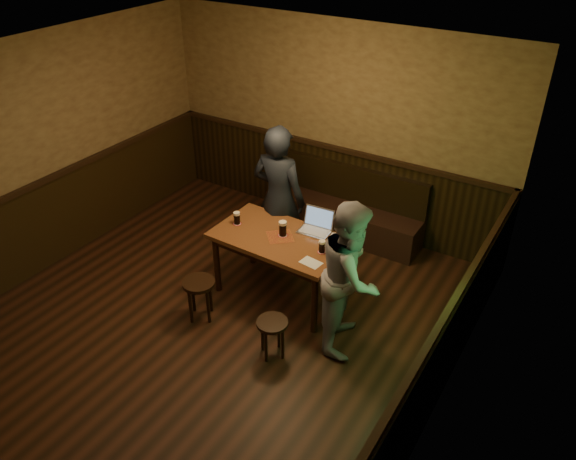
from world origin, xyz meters
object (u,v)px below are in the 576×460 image
Objects in this scene: person_grey at (351,276)px; stool_left at (199,289)px; laptop at (316,225)px; stool_right at (272,328)px; pint_mid at (283,228)px; pub_table at (280,245)px; bench at (344,213)px; person_suit at (279,199)px; pint_left at (237,218)px; pint_right at (322,246)px.

stool_left is at bearing 93.32° from person_grey.
person_grey is (0.74, -0.61, -0.04)m from laptop.
pint_mid is at bearing 116.26° from stool_right.
laptop reaches higher than pub_table.
bench is at bearing 91.49° from pub_table.
person_grey is (1.36, -0.80, -0.11)m from person_suit.
pint_left reaches higher than pint_right.
person_suit is at bearing 43.83° from person_grey.
laptop reaches higher than stool_right.
pub_table is at bearing 177.56° from pint_right.
bench is at bearing 12.27° from person_grey.
pint_mid is at bearing 75.68° from pub_table.
pub_table is 8.47× the size of pint_mid.
person_grey reaches higher than laptop.
person_suit reaches higher than pub_table.
laptop is at bearing 98.92° from stool_right.
pub_table is 0.67m from person_suit.
pint_left is 1.07× the size of pint_right.
pint_right is at bearing -57.20° from laptop.
pint_mid is 0.48× the size of laptop.
pint_right reaches higher than bench.
laptop is at bearing 126.83° from pint_right.
laptop reaches higher than bench.
pint_right is at bearing -0.94° from pub_table.
pint_mid is 0.54m from pint_right.
person_suit is at bearing 159.29° from laptop.
pint_right is (1.08, 0.79, 0.49)m from stool_left.
pint_left is 0.92m from laptop.
person_grey is at bearing 19.19° from stool_left.
pint_right is 0.09× the size of person_grey.
stool_left is 1.70m from person_grey.
person_grey reaches higher than pint_mid.
pint_mid is 0.11× the size of person_grey.
stool_left is at bearing -121.81° from pub_table.
bench is at bearing 70.93° from pint_left.
stool_right is 1.02m from pint_right.
pint_left is (-0.57, -0.03, 0.18)m from pub_table.
pint_left reaches higher than stool_left.
bench is 1.67m from pub_table.
stool_right is (1.00, -0.07, -0.04)m from stool_left.
pint_left is (-0.04, 0.79, 0.49)m from stool_left.
laptop is 0.96m from person_grey.
person_grey reaches higher than stool_right.
pint_left is 0.59m from pint_mid.
person_grey is (1.59, -0.25, -0.05)m from pint_left.
pint_left is (-1.04, 0.86, 0.53)m from stool_right.
pint_left is 0.41× the size of laptop.
bench is at bearing 77.62° from stool_left.
stool_right is 2.83× the size of pint_left.
stool_left is at bearing -143.77° from pint_right.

